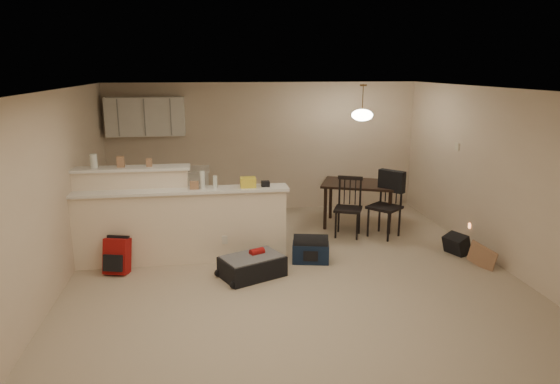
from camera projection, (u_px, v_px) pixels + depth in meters
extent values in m
plane|color=#B6A48C|center=(295.00, 280.00, 6.69)|extent=(7.00, 7.00, 0.00)
plane|color=white|center=(296.00, 90.00, 6.08)|extent=(7.00, 7.00, 0.00)
cube|color=beige|center=(264.00, 147.00, 9.74)|extent=(6.00, 0.02, 2.50)
cube|color=beige|center=(396.00, 326.00, 3.03)|extent=(6.00, 0.02, 2.50)
cube|color=beige|center=(49.00, 198.00, 5.96)|extent=(0.02, 7.00, 2.50)
cube|color=beige|center=(512.00, 182.00, 6.81)|extent=(0.02, 7.00, 2.50)
cube|color=#F6E2C7|center=(182.00, 227.00, 7.21)|extent=(3.00, 0.28, 1.05)
cube|color=white|center=(181.00, 191.00, 7.08)|extent=(3.08, 0.38, 0.04)
cube|color=#F6E2C7|center=(134.00, 215.00, 7.29)|extent=(1.60, 0.24, 1.35)
cube|color=white|center=(130.00, 168.00, 7.12)|extent=(1.68, 0.34, 0.04)
cube|color=white|center=(146.00, 116.00, 9.10)|extent=(1.40, 0.34, 0.70)
cube|color=white|center=(161.00, 195.00, 9.36)|extent=(1.80, 0.60, 0.90)
cube|color=beige|center=(457.00, 147.00, 8.23)|extent=(0.02, 0.12, 0.12)
cylinder|color=silver|center=(94.00, 161.00, 7.02)|extent=(0.10, 0.10, 0.20)
cube|color=#A27453|center=(121.00, 162.00, 7.08)|extent=(0.10, 0.07, 0.16)
cube|color=#A27453|center=(149.00, 162.00, 7.14)|extent=(0.08, 0.06, 0.12)
cylinder|color=silver|center=(202.00, 180.00, 7.09)|extent=(0.07, 0.07, 0.26)
cylinder|color=silver|center=(215.00, 182.00, 7.12)|extent=(0.06, 0.06, 0.18)
cube|color=#A27453|center=(248.00, 182.00, 7.19)|extent=(0.22, 0.18, 0.14)
cube|color=#A27453|center=(265.00, 184.00, 7.24)|extent=(0.12, 0.10, 0.08)
cube|color=#A27453|center=(194.00, 185.00, 7.09)|extent=(0.12, 0.10, 0.11)
cube|color=black|center=(359.00, 184.00, 8.80)|extent=(1.49, 1.26, 0.04)
cylinder|color=black|center=(325.00, 209.00, 8.71)|extent=(0.06, 0.06, 0.75)
cylinder|color=black|center=(389.00, 213.00, 8.46)|extent=(0.06, 0.06, 0.75)
cylinder|color=black|center=(331.00, 199.00, 9.34)|extent=(0.06, 0.06, 0.75)
cylinder|color=black|center=(390.00, 203.00, 9.10)|extent=(0.06, 0.06, 0.75)
cylinder|color=brown|center=(363.00, 99.00, 8.44)|extent=(0.02, 0.02, 0.50)
cylinder|color=brown|center=(363.00, 85.00, 8.39)|extent=(0.12, 0.12, 0.03)
ellipsoid|color=white|center=(362.00, 115.00, 8.51)|extent=(0.36, 0.36, 0.20)
cube|color=black|center=(252.00, 267.00, 6.79)|extent=(0.96, 0.82, 0.27)
cube|color=maroon|center=(117.00, 256.00, 6.88)|extent=(0.37, 0.29, 0.49)
cube|color=#121F38|center=(311.00, 252.00, 7.29)|extent=(0.57, 0.39, 0.29)
cube|color=black|center=(456.00, 245.00, 7.61)|extent=(0.34, 0.40, 0.29)
cube|color=#A27453|center=(482.00, 257.00, 7.08)|extent=(0.20, 0.40, 0.33)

